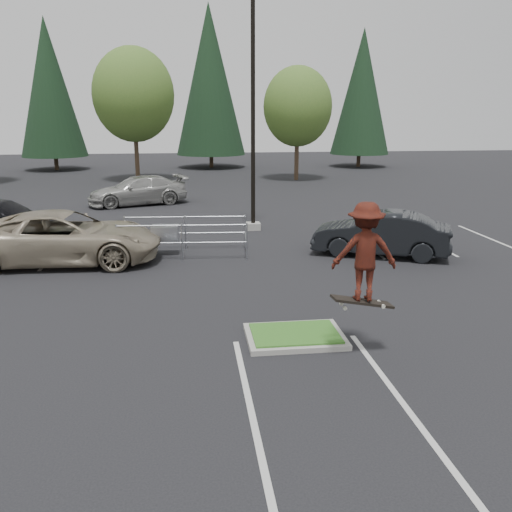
{
  "coord_description": "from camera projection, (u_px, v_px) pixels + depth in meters",
  "views": [
    {
      "loc": [
        -2.31,
        -11.22,
        4.98
      ],
      "look_at": [
        -0.7,
        1.5,
        1.58
      ],
      "focal_mm": 38.0,
      "sensor_mm": 36.0,
      "label": 1
    }
  ],
  "objects": [
    {
      "name": "decid_b",
      "position": [
        133.0,
        98.0,
        39.32
      ],
      "size": [
        5.89,
        5.89,
        9.64
      ],
      "color": "#38281C",
      "rests_on": "ground"
    },
    {
      "name": "light_pole",
      "position": [
        253.0,
        123.0,
        22.71
      ],
      "size": [
        0.7,
        0.6,
        10.12
      ],
      "color": "#9B9890",
      "rests_on": "ground"
    },
    {
      "name": "ground",
      "position": [
        295.0,
        339.0,
        12.31
      ],
      "size": [
        120.0,
        120.0,
        0.0
      ],
      "primitive_type": "plane",
      "color": "black",
      "rests_on": "ground"
    },
    {
      "name": "cart_corral",
      "position": [
        169.0,
        233.0,
        19.44
      ],
      "size": [
        4.64,
        1.95,
        1.29
      ],
      "rotation": [
        0.0,
        0.0,
        -0.07
      ],
      "color": "#999BA1",
      "rests_on": "ground"
    },
    {
      "name": "decid_c",
      "position": [
        297.0,
        109.0,
        40.3
      ],
      "size": [
        5.12,
        5.12,
        8.38
      ],
      "color": "#38281C",
      "rests_on": "ground"
    },
    {
      "name": "car_r_charc",
      "position": [
        381.0,
        234.0,
        19.37
      ],
      "size": [
        5.07,
        3.41,
        1.58
      ],
      "primitive_type": "imported",
      "rotation": [
        0.0,
        0.0,
        4.31
      ],
      "color": "black",
      "rests_on": "ground"
    },
    {
      "name": "conif_b",
      "position": [
        210.0,
        80.0,
        49.14
      ],
      "size": [
        6.38,
        6.38,
        14.5
      ],
      "color": "#38281C",
      "rests_on": "ground"
    },
    {
      "name": "conif_c",
      "position": [
        362.0,
        92.0,
        50.14
      ],
      "size": [
        5.5,
        5.5,
        12.5
      ],
      "color": "#38281C",
      "rests_on": "ground"
    },
    {
      "name": "car_far_silver",
      "position": [
        139.0,
        190.0,
        30.19
      ],
      "size": [
        5.85,
        3.82,
        1.58
      ],
      "primitive_type": "imported",
      "rotation": [
        0.0,
        0.0,
        5.04
      ],
      "color": "#A5A49F",
      "rests_on": "ground"
    },
    {
      "name": "stall_lines",
      "position": [
        219.0,
        268.0,
        17.92
      ],
      "size": [
        22.62,
        17.6,
        0.01
      ],
      "color": "beige",
      "rests_on": "ground"
    },
    {
      "name": "skateboarder",
      "position": [
        365.0,
        252.0,
        10.92
      ],
      "size": [
        1.38,
        0.89,
        2.24
      ],
      "rotation": [
        0.0,
        0.0,
        3.03
      ],
      "color": "black",
      "rests_on": "ground"
    },
    {
      "name": "conif_a",
      "position": [
        49.0,
        88.0,
        47.15
      ],
      "size": [
        5.72,
        5.72,
        13.0
      ],
      "color": "#38281C",
      "rests_on": "ground"
    },
    {
      "name": "grass_median",
      "position": [
        295.0,
        336.0,
        12.29
      ],
      "size": [
        2.2,
        1.6,
        0.16
      ],
      "color": "#9B9890",
      "rests_on": "ground"
    },
    {
      "name": "car_l_tan",
      "position": [
        65.0,
        237.0,
        18.37
      ],
      "size": [
        6.5,
        3.18,
        1.78
      ],
      "primitive_type": "imported",
      "rotation": [
        0.0,
        0.0,
        1.53
      ],
      "color": "gray",
      "rests_on": "ground"
    }
  ]
}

